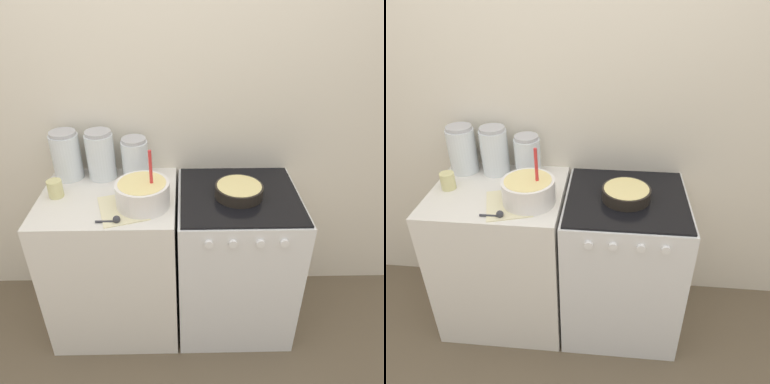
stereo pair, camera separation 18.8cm
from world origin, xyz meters
The scene contains 12 objects.
ground_plane centered at (0.00, 0.00, 0.00)m, with size 12.00×12.00×0.00m, color brown.
wall_back centered at (0.00, 0.63, 1.20)m, with size 4.42×0.05×2.40m.
countertop_cabinet centered at (-0.35, 0.30, 0.45)m, with size 0.71×0.61×0.89m.
stove centered at (0.34, 0.30, 0.45)m, with size 0.64×0.63×0.89m.
mixing_bowl centered at (-0.16, 0.21, 0.96)m, with size 0.27×0.27×0.30m.
baking_pan centered at (0.33, 0.29, 0.92)m, with size 0.25×0.25×0.06m.
storage_jar_left centered at (-0.60, 0.51, 1.01)m, with size 0.16×0.16×0.27m.
storage_jar_middle centered at (-0.41, 0.51, 1.01)m, with size 0.15×0.15×0.27m.
storage_jar_right centered at (-0.22, 0.51, 0.99)m, with size 0.15×0.15×0.23m.
tin_can centered at (-0.62, 0.30, 0.94)m, with size 0.08×0.08×0.09m.
recipe_page centered at (-0.26, 0.18, 0.89)m, with size 0.29×0.33×0.01m.
measuring_spoon centered at (-0.28, 0.06, 0.91)m, with size 0.12×0.04×0.04m.
Camera 2 is at (0.24, -1.36, 1.92)m, focal length 35.00 mm.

